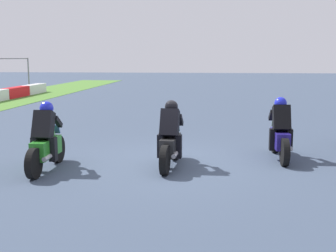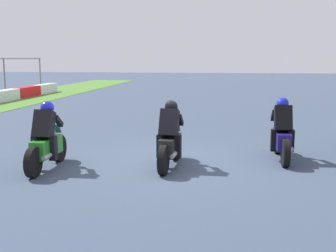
{
  "view_description": "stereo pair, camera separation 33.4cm",
  "coord_description": "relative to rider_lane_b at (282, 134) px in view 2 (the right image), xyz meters",
  "views": [
    {
      "loc": [
        -9.73,
        -0.94,
        2.46
      ],
      "look_at": [
        -0.06,
        0.06,
        0.9
      ],
      "focal_mm": 45.88,
      "sensor_mm": 36.0,
      "label": 1
    },
    {
      "loc": [
        -9.69,
        -1.27,
        2.46
      ],
      "look_at": [
        -0.06,
        0.06,
        0.9
      ],
      "focal_mm": 45.88,
      "sensor_mm": 36.0,
      "label": 2
    }
  ],
  "objects": [
    {
      "name": "ground_plane",
      "position": [
        -0.75,
        2.6,
        -0.62
      ],
      "size": [
        120.0,
        120.0,
        0.0
      ],
      "primitive_type": "plane",
      "color": "#39465A"
    },
    {
      "name": "rider_lane_c",
      "position": [
        -1.05,
        2.58,
        0.0
      ],
      "size": [
        2.04,
        0.55,
        1.51
      ],
      "rotation": [
        0.0,
        0.0,
        -0.07
      ],
      "color": "black",
      "rests_on": "ground_plane"
    },
    {
      "name": "rider_lane_b",
      "position": [
        0.0,
        0.0,
        0.0
      ],
      "size": [
        2.04,
        0.54,
        1.51
      ],
      "rotation": [
        0.0,
        0.0,
        0.01
      ],
      "color": "black",
      "rests_on": "ground_plane"
    },
    {
      "name": "rider_lane_d",
      "position": [
        -1.61,
        5.26,
        0.0
      ],
      "size": [
        2.04,
        0.54,
        1.51
      ],
      "rotation": [
        0.0,
        0.0,
        0.01
      ],
      "color": "black",
      "rests_on": "ground_plane"
    }
  ]
}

